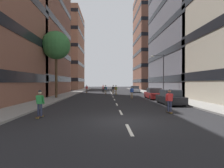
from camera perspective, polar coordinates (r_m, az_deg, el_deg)
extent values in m
plane|color=black|center=(33.35, 0.01, -3.44)|extent=(136.27, 136.27, 0.00)
cube|color=gray|center=(36.85, -13.03, -2.98)|extent=(3.02, 62.46, 0.14)
cube|color=gray|center=(37.34, 12.59, -2.93)|extent=(3.02, 62.46, 0.14)
cube|color=silver|center=(8.90, 5.49, -14.21)|extent=(0.16, 2.20, 0.01)
cube|color=silver|center=(13.77, 2.78, -8.97)|extent=(0.16, 2.20, 0.01)
cube|color=silver|center=(18.71, 1.53, -6.47)|extent=(0.16, 2.20, 0.01)
cube|color=silver|center=(23.68, 0.80, -5.02)|extent=(0.16, 2.20, 0.01)
cube|color=silver|center=(28.65, 0.33, -4.07)|extent=(0.16, 2.20, 0.01)
cube|color=silver|center=(33.64, 0.00, -3.40)|extent=(0.16, 2.20, 0.01)
cube|color=silver|center=(38.63, -0.25, -2.91)|extent=(0.16, 2.20, 0.01)
cube|color=silver|center=(43.62, -0.44, -2.53)|extent=(0.16, 2.20, 0.01)
cube|color=silver|center=(48.61, -0.59, -2.22)|extent=(0.16, 2.20, 0.01)
cube|color=silver|center=(53.60, -0.71, -1.97)|extent=(0.16, 2.20, 0.01)
cube|color=silver|center=(58.60, -0.81, -1.77)|extent=(0.16, 2.20, 0.01)
cube|color=brown|center=(41.75, -28.40, 21.53)|extent=(17.42, 18.03, 34.64)
cube|color=black|center=(38.94, -28.32, 1.43)|extent=(17.54, 18.15, 1.10)
cube|color=black|center=(39.35, -28.35, 8.65)|extent=(17.54, 18.15, 1.10)
cube|color=black|center=(40.36, -28.37, 15.62)|extent=(17.54, 18.15, 1.10)
cube|color=black|center=(41.93, -28.40, 22.16)|extent=(17.54, 18.15, 1.10)
cube|color=#9E6B51|center=(66.60, -17.22, 10.00)|extent=(17.42, 16.33, 26.68)
cube|color=black|center=(65.68, -17.20, 1.24)|extent=(17.54, 16.45, 1.10)
cube|color=black|center=(65.97, -17.21, 5.88)|extent=(17.54, 16.45, 1.10)
cube|color=black|center=(66.69, -17.22, 10.45)|extent=(17.54, 16.45, 1.10)
cube|color=black|center=(67.82, -17.23, 14.89)|extent=(17.54, 16.45, 1.10)
cube|color=black|center=(69.35, -17.24, 19.17)|extent=(17.54, 16.45, 1.10)
cube|color=slate|center=(42.60, 27.44, 20.62)|extent=(17.42, 21.32, 33.97)
cube|color=black|center=(39.98, 27.37, 1.33)|extent=(17.54, 21.44, 1.10)
cube|color=black|center=(40.35, 27.40, 8.23)|extent=(17.54, 21.44, 1.10)
cube|color=black|center=(41.30, 27.42, 14.92)|extent=(17.54, 21.44, 1.10)
cube|color=black|center=(42.77, 27.45, 21.23)|extent=(17.54, 21.44, 1.10)
cube|color=brown|center=(67.86, 15.28, 12.78)|extent=(17.42, 17.28, 33.56)
cube|color=black|center=(66.29, 15.25, 0.96)|extent=(17.54, 17.40, 1.10)
cube|color=black|center=(66.51, 15.26, 5.09)|extent=(17.54, 17.40, 1.10)
cube|color=black|center=(67.07, 15.27, 9.17)|extent=(17.54, 17.40, 1.10)
cube|color=black|center=(67.97, 15.28, 13.17)|extent=(17.54, 17.40, 1.10)
cube|color=black|center=(69.18, 15.28, 17.05)|extent=(17.54, 17.40, 1.10)
cube|color=black|center=(70.71, 15.29, 20.77)|extent=(17.54, 17.40, 1.10)
cube|color=black|center=(72.51, 15.30, 24.33)|extent=(17.54, 17.40, 1.10)
cube|color=silver|center=(41.68, 7.24, -1.94)|extent=(1.80, 4.40, 0.70)
cube|color=#2D3338|center=(41.51, 7.28, -1.03)|extent=(1.60, 2.10, 0.64)
cylinder|color=black|center=(43.01, 5.88, -2.15)|extent=(0.22, 0.64, 0.64)
cylinder|color=black|center=(43.25, 7.99, -2.14)|extent=(0.22, 0.64, 0.64)
cylinder|color=black|center=(40.14, 6.44, -2.33)|extent=(0.22, 0.64, 0.64)
cylinder|color=black|center=(40.40, 8.69, -2.32)|extent=(0.22, 0.64, 0.64)
cube|color=black|center=(19.53, 17.98, -4.65)|extent=(1.80, 4.40, 0.70)
cube|color=#2D3338|center=(19.35, 18.13, -2.71)|extent=(1.60, 2.10, 0.64)
cylinder|color=black|center=(20.68, 14.51, -4.95)|extent=(0.22, 0.64, 0.64)
cylinder|color=black|center=(21.18, 18.68, -4.83)|extent=(0.22, 0.64, 0.64)
cylinder|color=black|center=(17.93, 17.14, -5.78)|extent=(0.22, 0.64, 0.64)
cylinder|color=black|center=(18.51, 21.85, -5.60)|extent=(0.22, 0.64, 0.64)
cube|color=maroon|center=(25.56, 13.14, -3.45)|extent=(1.80, 4.40, 0.70)
cube|color=#2D3338|center=(25.37, 13.23, -1.96)|extent=(1.60, 2.10, 0.64)
cylinder|color=black|center=(26.78, 10.68, -3.72)|extent=(0.22, 0.64, 0.64)
cylinder|color=black|center=(27.18, 13.98, -3.66)|extent=(0.22, 0.64, 0.64)
cylinder|color=black|center=(23.97, 12.19, -4.21)|extent=(0.22, 0.64, 0.64)
cylinder|color=black|center=(24.41, 15.84, -4.13)|extent=(0.22, 0.64, 0.64)
cylinder|color=#4C3823|center=(26.71, -17.34, 2.35)|extent=(0.36, 0.36, 6.03)
sphere|color=#387A3D|center=(27.22, -17.37, 11.66)|extent=(3.99, 3.99, 3.99)
cylinder|color=#3F3F44|center=(29.30, 16.06, 2.64)|extent=(0.16, 0.16, 6.50)
cylinder|color=#3F3F44|center=(29.33, 14.38, 8.82)|extent=(1.80, 0.10, 0.10)
ellipsoid|color=silver|center=(29.07, 12.66, 8.60)|extent=(0.50, 0.30, 0.24)
cube|color=brown|center=(12.58, -22.00, -9.54)|extent=(0.28, 0.91, 0.02)
cylinder|color=#D8BF4C|center=(12.87, -21.38, -9.52)|extent=(0.19, 0.09, 0.07)
cylinder|color=#D8BF4C|center=(12.31, -22.65, -9.99)|extent=(0.19, 0.09, 0.07)
cylinder|color=#2D334C|center=(12.56, -22.38, -7.66)|extent=(0.15, 0.15, 0.80)
cylinder|color=#2D334C|center=(12.48, -21.63, -7.71)|extent=(0.15, 0.15, 0.80)
cube|color=green|center=(12.44, -22.01, -4.60)|extent=(0.34, 0.23, 0.55)
cylinder|color=green|center=(12.58, -22.82, -4.68)|extent=(0.11, 0.24, 0.55)
cylinder|color=green|center=(12.40, -20.99, -4.75)|extent=(0.11, 0.24, 0.55)
sphere|color=beige|center=(12.43, -21.98, -2.51)|extent=(0.22, 0.22, 0.22)
sphere|color=black|center=(12.42, -21.98, -2.28)|extent=(0.21, 0.21, 0.21)
cube|color=brown|center=(40.80, -8.07, -2.62)|extent=(0.35, 0.92, 0.02)
cylinder|color=#D8BF4C|center=(41.11, -7.95, -2.67)|extent=(0.19, 0.10, 0.07)
cylinder|color=#D8BF4C|center=(40.49, -8.20, -2.71)|extent=(0.19, 0.10, 0.07)
cylinder|color=#594C47|center=(40.80, -8.20, -2.04)|extent=(0.16, 0.16, 0.80)
cylinder|color=#594C47|center=(40.75, -7.95, -2.05)|extent=(0.16, 0.16, 0.80)
cube|color=red|center=(40.75, -8.08, -1.10)|extent=(0.35, 0.25, 0.55)
cylinder|color=red|center=(40.86, -8.35, -1.13)|extent=(0.13, 0.24, 0.55)
cylinder|color=red|center=(40.74, -7.76, -1.14)|extent=(0.13, 0.24, 0.55)
sphere|color=tan|center=(40.76, -8.07, -0.46)|extent=(0.22, 0.22, 0.22)
sphere|color=black|center=(40.76, -8.07, -0.39)|extent=(0.21, 0.21, 0.21)
cube|color=brown|center=(25.84, 6.32, -4.39)|extent=(0.35, 0.92, 0.02)
cylinder|color=#D8BF4C|center=(26.16, 6.35, -4.44)|extent=(0.19, 0.10, 0.07)
cylinder|color=#D8BF4C|center=(25.52, 6.30, -4.56)|extent=(0.19, 0.10, 0.07)
cylinder|color=tan|center=(25.81, 6.12, -3.48)|extent=(0.16, 0.16, 0.80)
cylinder|color=tan|center=(25.80, 6.53, -3.48)|extent=(0.16, 0.16, 0.80)
cube|color=blue|center=(25.77, 6.33, -1.98)|extent=(0.35, 0.25, 0.55)
cylinder|color=blue|center=(25.83, 5.84, -2.04)|extent=(0.13, 0.24, 0.55)
cylinder|color=blue|center=(25.81, 6.82, -2.04)|extent=(0.13, 0.24, 0.55)
sphere|color=beige|center=(25.77, 6.33, -0.97)|extent=(0.22, 0.22, 0.22)
sphere|color=black|center=(25.77, 6.33, -0.86)|extent=(0.21, 0.21, 0.21)
cube|color=brown|center=(34.84, -2.05, -3.14)|extent=(0.28, 0.91, 0.02)
cylinder|color=#D8BF4C|center=(35.16, -2.10, -3.19)|extent=(0.19, 0.09, 0.07)
cylinder|color=#D8BF4C|center=(34.52, -2.01, -3.25)|extent=(0.19, 0.09, 0.07)
cylinder|color=tan|center=(34.81, -2.20, -2.47)|extent=(0.15, 0.15, 0.80)
cylinder|color=tan|center=(34.82, -1.91, -2.47)|extent=(0.15, 0.15, 0.80)
cube|color=blue|center=(34.79, -2.05, -1.36)|extent=(0.34, 0.23, 0.55)
cylinder|color=blue|center=(34.82, -2.42, -1.40)|extent=(0.11, 0.24, 0.55)
cylinder|color=blue|center=(34.86, -1.70, -1.40)|extent=(0.11, 0.24, 0.55)
sphere|color=#997051|center=(34.80, -2.06, -0.61)|extent=(0.22, 0.22, 0.22)
sphere|color=black|center=(34.80, -2.06, -0.52)|extent=(0.21, 0.21, 0.21)
cube|color=#4C8C4C|center=(34.61, -2.03, -1.32)|extent=(0.27, 0.18, 0.40)
cube|color=brown|center=(34.31, 1.28, -3.20)|extent=(0.39, 0.92, 0.02)
cylinder|color=#D8BF4C|center=(34.62, 1.14, -3.24)|extent=(0.19, 0.11, 0.07)
cylinder|color=#D8BF4C|center=(34.01, 1.42, -3.31)|extent=(0.19, 0.11, 0.07)
cylinder|color=tan|center=(34.26, 1.13, -2.51)|extent=(0.17, 0.17, 0.80)
cylinder|color=tan|center=(34.31, 1.42, -2.51)|extent=(0.17, 0.17, 0.80)
cube|color=orange|center=(34.26, 1.28, -1.38)|extent=(0.36, 0.26, 0.55)
cylinder|color=orange|center=(34.25, 0.90, -1.43)|extent=(0.14, 0.24, 0.55)
cylinder|color=orange|center=(34.37, 1.61, -1.42)|extent=(0.14, 0.24, 0.55)
sphere|color=beige|center=(34.27, 1.27, -0.62)|extent=(0.22, 0.22, 0.22)
sphere|color=black|center=(34.27, 1.27, -0.54)|extent=(0.21, 0.21, 0.21)
cube|color=#4C8C4C|center=(34.09, 1.36, -1.34)|extent=(0.29, 0.21, 0.40)
cube|color=brown|center=(36.42, 0.39, -2.99)|extent=(0.27, 0.91, 0.02)
cylinder|color=#D8BF4C|center=(36.74, 0.40, -3.03)|extent=(0.18, 0.08, 0.07)
cylinder|color=#D8BF4C|center=(36.10, 0.37, -3.09)|extent=(0.18, 0.08, 0.07)
cylinder|color=tan|center=(36.40, 0.24, -2.34)|extent=(0.15, 0.15, 0.80)
cylinder|color=tan|center=(36.40, 0.53, -2.34)|extent=(0.15, 0.15, 0.80)
cube|color=black|center=(36.37, 0.39, -1.28)|extent=(0.33, 0.22, 0.55)
cylinder|color=black|center=(36.43, 0.04, -1.32)|extent=(0.11, 0.24, 0.55)
cylinder|color=black|center=(36.42, 0.73, -1.32)|extent=(0.11, 0.24, 0.55)
sphere|color=tan|center=(36.38, 0.39, -0.56)|extent=(0.22, 0.22, 0.22)
sphere|color=black|center=(36.38, 0.39, -0.48)|extent=(0.21, 0.21, 0.21)
cube|color=black|center=(36.19, 0.38, -1.24)|extent=(0.27, 0.18, 0.40)
cube|color=brown|center=(40.90, -2.83, -2.61)|extent=(0.27, 0.91, 0.02)
cylinder|color=#D8BF4C|center=(41.22, -2.79, -2.65)|extent=(0.18, 0.08, 0.07)
cylinder|color=#D8BF4C|center=(40.58, -2.87, -2.70)|extent=(0.18, 0.08, 0.07)
cylinder|color=black|center=(40.89, -2.96, -2.04)|extent=(0.15, 0.15, 0.80)
cylinder|color=black|center=(40.87, -2.71, -2.04)|extent=(0.15, 0.15, 0.80)
cube|color=red|center=(40.85, -2.83, -1.09)|extent=(0.33, 0.22, 0.55)
cylinder|color=red|center=(40.93, -3.13, -1.13)|extent=(0.11, 0.24, 0.55)
cylinder|color=red|center=(40.88, -2.52, -1.13)|extent=(0.11, 0.24, 0.55)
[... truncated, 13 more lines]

